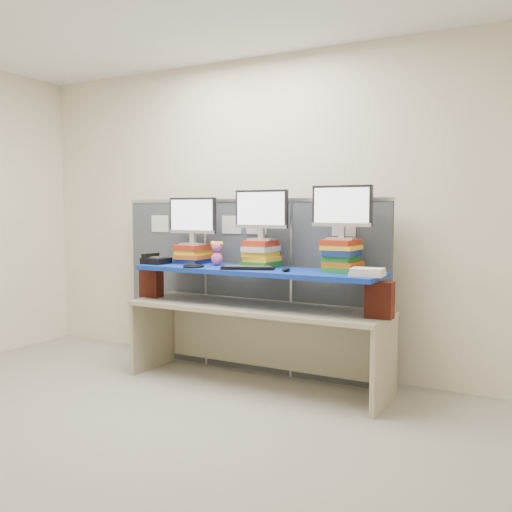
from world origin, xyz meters
The scene contains 18 objects.
room centered at (0.00, 0.00, 1.40)m, with size 5.00×4.00×2.80m.
cubicle_partition centered at (0.00, 1.78, 0.77)m, with size 2.60×0.06×1.53m.
desk centered at (0.28, 1.41, 0.53)m, with size 2.17×0.64×0.66m.
brick_pier_left centered at (-0.75, 1.37, 0.79)m, with size 0.19×0.11×0.27m, color maroon.
brick_pier_right centered at (1.32, 1.35, 0.79)m, with size 0.19×0.11×0.27m, color maroon.
blue_board centered at (0.28, 1.41, 0.94)m, with size 2.07×0.52×0.04m, color #0B128B.
book_stack_left centered at (-0.42, 1.54, 1.04)m, with size 0.27×0.31×0.17m.
book_stack_center centered at (0.27, 1.53, 1.07)m, with size 0.26×0.31×0.22m.
book_stack_right centered at (0.96, 1.53, 1.09)m, with size 0.27×0.31×0.24m.
monitor_left centered at (-0.42, 1.53, 1.36)m, with size 0.47×0.13×0.41m.
monitor_center centered at (0.27, 1.53, 1.42)m, with size 0.47×0.13×0.41m.
monitor_right centered at (0.96, 1.52, 1.44)m, with size 0.47×0.13×0.41m.
keyboard centered at (0.26, 1.31, 0.97)m, with size 0.44×0.28×0.03m.
mouse centered at (0.60, 1.31, 0.98)m, with size 0.05×0.10×0.03m, color black.
desk_phone centered at (-0.68, 1.34, 0.99)m, with size 0.21×0.19×0.09m.
headset centered at (-0.21, 1.24, 0.97)m, with size 0.17×0.17×0.02m, color black.
plush_toy centered at (-0.13, 1.47, 1.07)m, with size 0.12×0.09×0.21m.
binder_stack centered at (1.23, 1.32, 0.99)m, with size 0.25×0.21×0.06m.
Camera 1 is at (2.46, -2.60, 1.43)m, focal length 40.00 mm.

